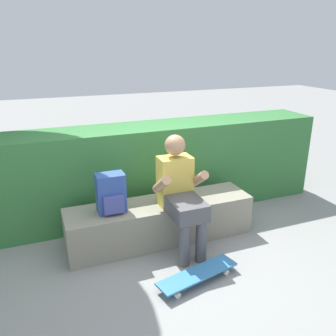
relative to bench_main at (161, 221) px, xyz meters
name	(u,v)px	position (x,y,z in m)	size (l,w,h in m)	color
ground_plane	(176,260)	(0.00, -0.44, -0.22)	(24.00, 24.00, 0.00)	gray
bench_main	(161,221)	(0.00, 0.00, 0.00)	(2.01, 0.50, 0.44)	gray
person_skater	(180,191)	(0.13, -0.22, 0.42)	(0.49, 0.62, 1.19)	gold
skateboard_near_person	(198,274)	(0.06, -0.81, -0.14)	(0.82, 0.37, 0.09)	teal
backpack_on_bench	(111,194)	(-0.53, -0.01, 0.41)	(0.28, 0.23, 0.40)	#2D4C99
hedge_row	(124,173)	(-0.20, 0.72, 0.34)	(5.10, 0.62, 1.12)	#327038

